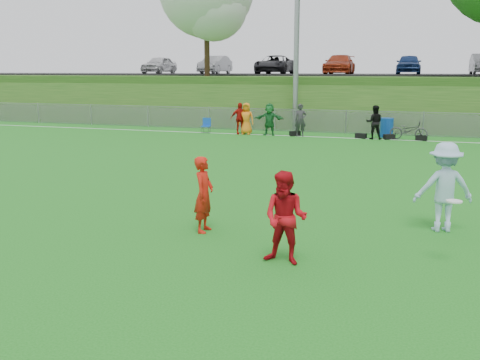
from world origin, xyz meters
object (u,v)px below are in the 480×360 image
at_px(player_red_left, 204,194).
at_px(frisbee, 454,201).
at_px(player_blue, 444,187).
at_px(bicycle, 409,130).
at_px(player_red_center, 286,218).
at_px(recycling_bin, 387,128).

xyz_separation_m(player_red_left, frisbee, (4.93, -0.58, 0.36)).
bearing_deg(player_blue, bicycle, -102.60).
bearing_deg(player_red_center, recycling_bin, 94.71).
bearing_deg(frisbee, recycling_bin, 95.90).
xyz_separation_m(player_red_center, frisbee, (2.84, 0.79, 0.33)).
bearing_deg(player_red_center, player_red_left, 154.18).
bearing_deg(player_blue, recycling_bin, -98.97).
xyz_separation_m(player_red_center, recycling_bin, (0.89, 19.59, -0.35)).
distance_m(player_red_left, player_red_center, 2.51).
height_order(player_red_left, frisbee, player_red_left).
relative_size(recycling_bin, bicycle, 0.54).
xyz_separation_m(frisbee, recycling_bin, (-1.94, 18.79, -0.68)).
relative_size(player_red_left, player_red_center, 0.97).
height_order(player_red_left, player_red_center, player_red_center).
bearing_deg(player_red_center, player_blue, 54.21).
xyz_separation_m(player_red_left, player_blue, (4.89, 1.61, 0.15)).
xyz_separation_m(player_red_center, bicycle, (1.99, 18.77, -0.36)).
relative_size(player_blue, recycling_bin, 1.95).
height_order(player_blue, recycling_bin, player_blue).
distance_m(frisbee, bicycle, 18.01).
height_order(frisbee, recycling_bin, frisbee).
bearing_deg(player_red_left, bicycle, -14.09).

